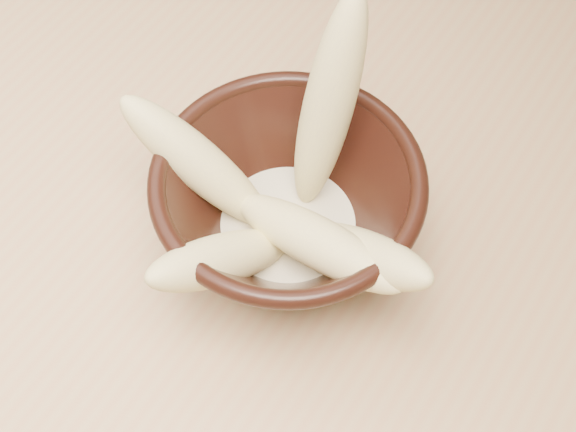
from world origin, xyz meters
name	(u,v)px	position (x,y,z in m)	size (l,w,h in m)	color
table	(546,357)	(0.00, 0.00, 0.67)	(1.20, 0.80, 0.75)	tan
bowl	(288,210)	(-0.20, -0.07, 0.81)	(0.18, 0.18, 0.10)	black
milk_puddle	(288,228)	(-0.20, -0.07, 0.78)	(0.10, 0.10, 0.01)	beige
banana_upright	(329,105)	(-0.20, -0.02, 0.87)	(0.03, 0.03, 0.17)	#F8EC92
banana_left	(198,163)	(-0.26, -0.08, 0.83)	(0.03, 0.03, 0.13)	#F8EC92
banana_right	(361,255)	(-0.14, -0.08, 0.82)	(0.03, 0.03, 0.13)	#F8EC92
banana_across	(315,241)	(-0.17, -0.08, 0.82)	(0.03, 0.03, 0.14)	#F8EC92
banana_front	(221,259)	(-0.21, -0.13, 0.82)	(0.03, 0.03, 0.12)	#F8EC92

